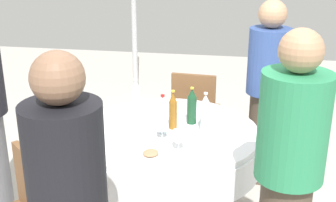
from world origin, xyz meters
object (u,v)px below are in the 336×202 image
object	(u,v)px
bottle_clear_outer	(205,114)
bottle_clear_front	(136,95)
bottle_amber_mid	(173,111)
plate_left	(149,115)
wine_glass_west	(179,137)
person_near	(266,91)
dining_table	(168,149)
person_front	(287,182)
bottle_dark_green_near	(192,107)
wine_glass_near	(162,126)
plate_north	(151,155)
chair_inner	(195,108)
bottle_clear_west	(163,115)

from	to	relation	value
bottle_clear_outer	bottle_clear_front	size ratio (longest dim) A/B	1.20
bottle_amber_mid	plate_left	distance (m)	0.31
bottle_clear_outer	wine_glass_west	size ratio (longest dim) A/B	2.08
bottle_amber_mid	person_near	distance (m)	0.98
dining_table	person_front	distance (m)	1.14
wine_glass_west	bottle_dark_green_near	bearing A→B (deg)	176.73
bottle_amber_mid	wine_glass_near	xyz separation A→B (m)	(0.19, -0.04, -0.04)
plate_north	bottle_dark_green_near	bearing A→B (deg)	162.32
dining_table	plate_north	bearing A→B (deg)	-4.52
bottle_clear_outer	bottle_dark_green_near	xyz separation A→B (m)	(-0.14, -0.11, -0.01)
bottle_clear_outer	wine_glass_west	distance (m)	0.35
wine_glass_near	bottle_clear_front	bearing A→B (deg)	-149.74
wine_glass_near	chair_inner	xyz separation A→B (m)	(-1.20, 0.09, -0.32)
dining_table	chair_inner	distance (m)	1.04
bottle_clear_front	plate_north	distance (m)	0.85
bottle_clear_west	bottle_clear_outer	bearing A→B (deg)	103.32
bottle_dark_green_near	plate_north	bearing A→B (deg)	-17.68
bottle_dark_green_near	plate_north	size ratio (longest dim) A/B	1.13
wine_glass_near	plate_left	distance (m)	0.43
dining_table	person_front	size ratio (longest dim) A/B	0.80
person_near	chair_inner	bearing A→B (deg)	-161.66
bottle_amber_mid	plate_north	size ratio (longest dim) A/B	1.17
plate_north	chair_inner	xyz separation A→B (m)	(-1.46, 0.11, -0.23)
plate_left	chair_inner	xyz separation A→B (m)	(-0.81, 0.26, -0.23)
bottle_clear_outer	person_near	size ratio (longest dim) A/B	0.19
plate_left	chair_inner	bearing A→B (deg)	162.08
plate_north	person_near	bearing A→B (deg)	147.87
wine_glass_west	person_front	size ratio (longest dim) A/B	0.08
wine_glass_west	plate_left	size ratio (longest dim) A/B	0.54
chair_inner	bottle_amber_mid	bearing A→B (deg)	-88.40
bottle_dark_green_near	person_front	world-z (taller)	person_front
plate_left	person_front	bearing A→B (deg)	42.31
bottle_clear_front	bottle_dark_green_near	size ratio (longest dim) A/B	0.88
bottle_dark_green_near	person_front	bearing A→B (deg)	32.30
bottle_clear_front	chair_inner	xyz separation A→B (m)	(-0.66, 0.40, -0.33)
bottle_clear_front	person_front	distance (m)	1.59
dining_table	bottle_clear_west	size ratio (longest dim) A/B	4.71
wine_glass_west	dining_table	bearing A→B (deg)	-158.32
bottle_clear_outer	plate_north	world-z (taller)	bottle_clear_outer
bottle_clear_outer	person_near	distance (m)	0.86
wine_glass_west	chair_inner	xyz separation A→B (m)	(-1.34, -0.05, -0.32)
wine_glass_near	plate_left	xyz separation A→B (m)	(-0.39, -0.18, -0.09)
bottle_amber_mid	bottle_clear_west	world-z (taller)	bottle_amber_mid
dining_table	wine_glass_near	size ratio (longest dim) A/B	9.77
person_front	bottle_dark_green_near	bearing A→B (deg)	-100.62
dining_table	bottle_clear_front	distance (m)	0.56
dining_table	bottle_clear_outer	size ratio (longest dim) A/B	4.55
wine_glass_near	wine_glass_west	bearing A→B (deg)	42.78
bottle_amber_mid	bottle_clear_outer	bearing A→B (deg)	84.38
bottle_clear_outer	bottle_amber_mid	distance (m)	0.23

